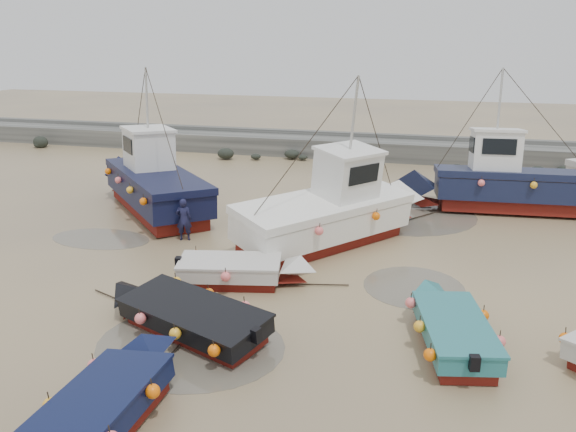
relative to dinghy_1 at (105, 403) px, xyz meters
name	(u,v)px	position (x,y,z in m)	size (l,w,h in m)	color
ground	(282,311)	(2.02, 5.72, -0.55)	(120.00, 120.00, 0.00)	tan
seawall	(375,149)	(2.07, 27.71, 0.08)	(60.00, 4.92, 1.50)	slate
puddle_a	(191,345)	(0.30, 3.31, -0.54)	(4.86, 4.86, 0.01)	#60594B
puddle_b	(414,286)	(5.58, 8.37, -0.54)	(3.14, 3.14, 0.01)	#60594B
puddle_c	(101,239)	(-6.40, 9.70, -0.54)	(4.02, 4.02, 0.01)	#60594B
puddle_d	(402,213)	(4.66, 16.10, -0.54)	(6.43, 6.43, 0.01)	#60594B
dinghy_1	(105,403)	(0.00, 0.00, 0.00)	(2.19, 6.10, 1.43)	maroon
dinghy_2	(451,323)	(6.63, 5.13, 0.01)	(2.42, 5.55, 1.43)	maroon
dinghy_4	(185,311)	(-0.15, 4.01, -0.01)	(6.31, 3.36, 1.43)	maroon
dinghy_5	(242,268)	(0.32, 7.14, 0.01)	(5.36, 2.29, 1.43)	maroon
cabin_boat_0	(152,181)	(-6.32, 13.82, 0.77)	(8.50, 8.52, 6.22)	maroon
cabin_boat_1	(335,208)	(2.40, 11.71, 0.79)	(7.10, 8.74, 6.22)	maroon
cabin_boat_2	(500,181)	(8.75, 17.72, 0.80)	(9.97, 3.22, 6.22)	maroon
person	(185,240)	(-3.19, 10.44, -0.55)	(0.60, 0.40, 1.65)	#151634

